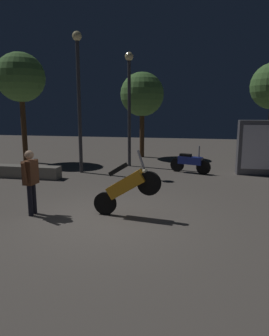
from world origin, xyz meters
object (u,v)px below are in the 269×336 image
Objects in this scene: streetlamp_near at (129,95)px; streetlamp_far at (79,86)px; motorcycle_orange_foreground at (126,187)px; motorcycle_blue_parked_left at (190,162)px; kiosk_billboard at (259,148)px; person_rider_beside at (31,177)px.

streetlamp_far is (-1.62, -1.75, 0.28)m from streetlamp_near.
motorcycle_blue_parked_left is at bearing 81.57° from motorcycle_orange_foreground.
kiosk_billboard is at bearing 24.40° from motorcycle_blue_parked_left.
streetlamp_far reaches higher than kiosk_billboard.
person_rider_beside is 0.75× the size of kiosk_billboard.
motorcycle_orange_foreground is at bearing -78.74° from streetlamp_near.
motorcycle_orange_foreground reaches higher than motorcycle_blue_parked_left.
person_rider_beside is 0.30× the size of streetlamp_far.
motorcycle_blue_parked_left is 0.33× the size of streetlamp_near.
motorcycle_orange_foreground is 0.79× the size of kiosk_billboard.
streetlamp_far is at bearing 6.17° from kiosk_billboard.
person_rider_beside is (-3.68, -5.73, 0.50)m from motorcycle_blue_parked_left.
motorcycle_orange_foreground is 1.05× the size of person_rider_beside.
person_rider_beside is 5.62m from streetlamp_far.
streetlamp_near is 2.32× the size of kiosk_billboard.
streetlamp_far reaches higher than person_rider_beside.
motorcycle_blue_parked_left is at bearing 3.59° from kiosk_billboard.
streetlamp_far is (-4.30, -0.71, 2.94)m from motorcycle_blue_parked_left.
streetlamp_far is at bearing 127.53° from motorcycle_orange_foreground.
streetlamp_near is 2.40m from streetlamp_far.
streetlamp_near is 5.73m from kiosk_billboard.
kiosk_billboard is at bearing 7.78° from streetlamp_far.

